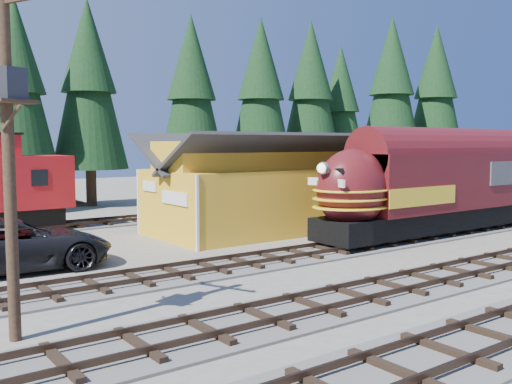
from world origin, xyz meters
TOP-DOWN VIEW (x-y plane):
  - ground at (0.00, 0.00)m, footprint 120.00×120.00m
  - track_siding at (10.00, 4.00)m, footprint 68.00×3.20m
  - track_spur at (-10.00, 18.00)m, footprint 32.00×3.20m
  - depot at (-0.00, 10.50)m, footprint 12.80×7.00m
  - conifer_backdrop at (4.23, 24.73)m, footprint 78.61×20.32m
  - locomotive at (5.41, 4.00)m, footprint 15.36×3.05m
  - utility_pole at (-15.31, 0.38)m, footprint 1.39×1.97m
  - pickup_truck_a at (-13.50, 8.26)m, footprint 7.33×3.63m

SIDE VIEW (x-z plane):
  - ground at x=0.00m, z-range 0.00..0.00m
  - track_siding at x=10.00m, z-range -0.11..0.22m
  - track_spur at x=-10.00m, z-range -0.11..0.22m
  - pickup_truck_a at x=-13.50m, z-range 0.00..2.00m
  - locomotive at x=5.41m, z-range 0.37..4.54m
  - depot at x=0.00m, z-range 0.31..5.61m
  - utility_pole at x=-15.31m, z-range 0.61..9.22m
  - conifer_backdrop at x=4.23m, z-range 1.20..18.30m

